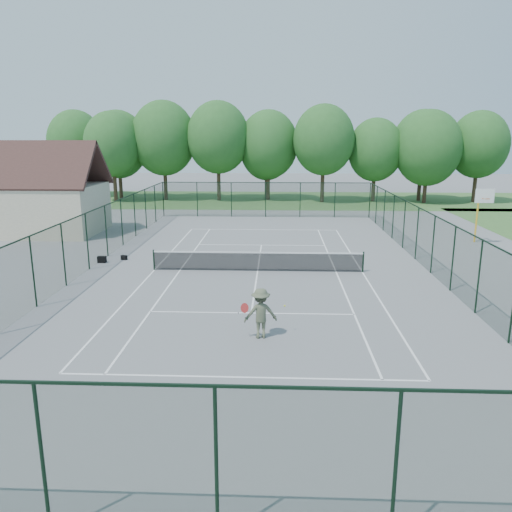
{
  "coord_description": "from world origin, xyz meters",
  "views": [
    {
      "loc": [
        0.98,
        -25.32,
        6.95
      ],
      "look_at": [
        0.0,
        -2.0,
        1.3
      ],
      "focal_mm": 35.0,
      "sensor_mm": 36.0,
      "label": 1
    }
  ],
  "objects_px": {
    "tennis_net": "(258,260)",
    "sports_bag_a": "(102,259)",
    "basketball_goal": "(481,205)",
    "tennis_player": "(261,313)"
  },
  "relations": [
    {
      "from": "sports_bag_a",
      "to": "tennis_player",
      "type": "relative_size",
      "value": 0.25
    },
    {
      "from": "sports_bag_a",
      "to": "basketball_goal",
      "type": "bearing_deg",
      "value": 16.85
    },
    {
      "from": "tennis_net",
      "to": "sports_bag_a",
      "type": "distance_m",
      "value": 8.93
    },
    {
      "from": "sports_bag_a",
      "to": "tennis_player",
      "type": "xyz_separation_m",
      "value": [
        9.26,
        -10.28,
        0.72
      ]
    },
    {
      "from": "tennis_net",
      "to": "sports_bag_a",
      "type": "bearing_deg",
      "value": 170.81
    },
    {
      "from": "tennis_net",
      "to": "sports_bag_a",
      "type": "height_order",
      "value": "tennis_net"
    },
    {
      "from": "tennis_net",
      "to": "basketball_goal",
      "type": "xyz_separation_m",
      "value": [
        14.25,
        7.48,
        1.99
      ]
    },
    {
      "from": "sports_bag_a",
      "to": "tennis_player",
      "type": "distance_m",
      "value": 13.85
    },
    {
      "from": "sports_bag_a",
      "to": "tennis_player",
      "type": "bearing_deg",
      "value": -45.86
    },
    {
      "from": "tennis_net",
      "to": "tennis_player",
      "type": "relative_size",
      "value": 6.15
    }
  ]
}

